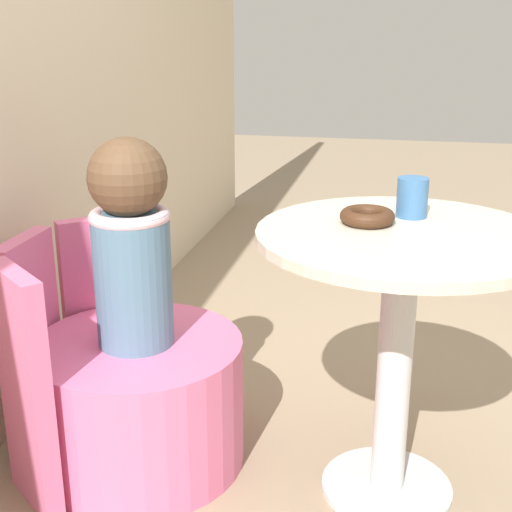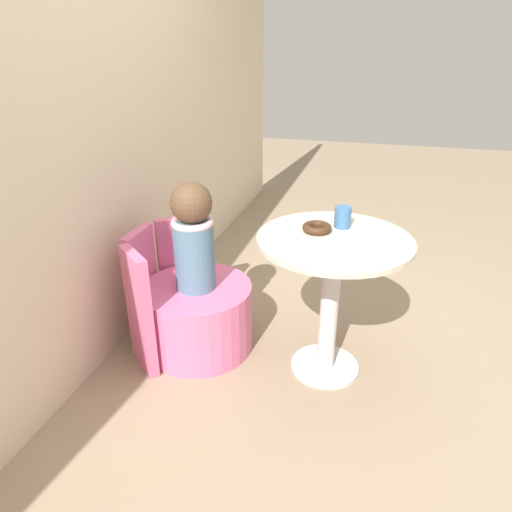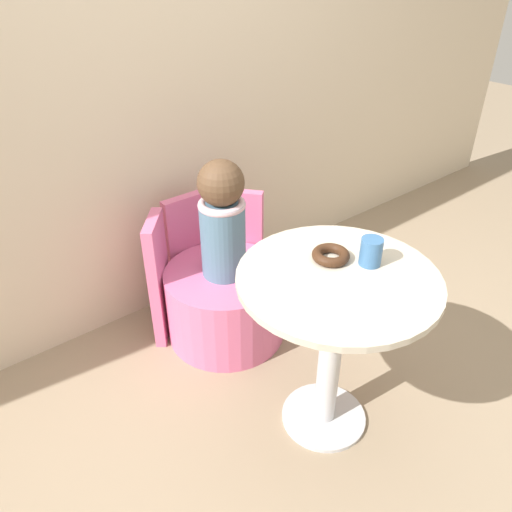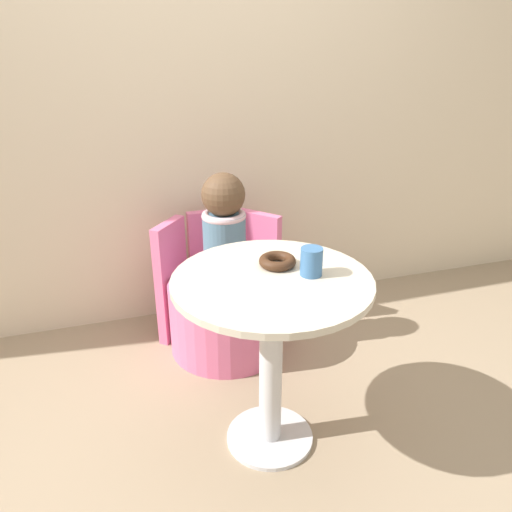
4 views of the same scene
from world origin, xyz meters
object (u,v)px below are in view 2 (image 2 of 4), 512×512
round_table (332,274)px  tub_chair (198,316)px  child_figure (193,236)px  donut (317,228)px  cup (343,217)px

round_table → tub_chair: size_ratio=1.25×
round_table → child_figure: bearing=89.8°
round_table → child_figure: child_figure is taller
round_table → donut: (0.05, 0.09, 0.20)m
cup → donut: bearing=129.3°
round_table → donut: bearing=60.0°
round_table → donut: size_ratio=5.34×
tub_chair → donut: bearing=-85.3°
child_figure → donut: 0.61m
tub_chair → child_figure: (0.00, 0.00, 0.47)m
cup → tub_chair: bearing=100.9°
round_table → tub_chair: round_table is taller
round_table → child_figure: (0.00, 0.69, 0.11)m
tub_chair → round_table: bearing=-90.2°
round_table → cup: size_ratio=7.19×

